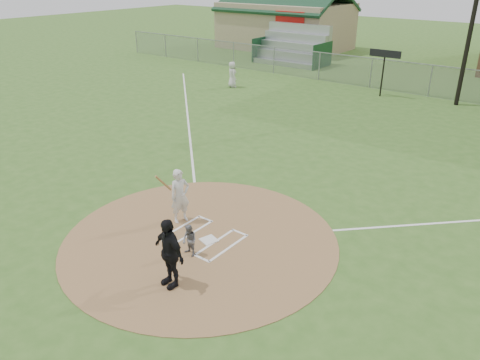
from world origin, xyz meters
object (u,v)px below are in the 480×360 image
Objects in this scene: ondeck_player at (232,75)px; umpire at (169,253)px; catcher at (190,241)px; batter_at_plate at (180,196)px; home_plate at (209,240)px.

umpire is at bearing 156.25° from ondeck_player.
umpire reaches higher than catcher.
umpire is 3.38m from batter_at_plate.
umpire is at bearing -50.54° from batter_at_plate.
ondeck_player is (-11.99, 17.13, 0.36)m from catcher.
home_plate is 0.26× the size of ondeck_player.
home_plate is at bearing 104.33° from catcher.
home_plate is at bearing 158.37° from ondeck_player.
umpire is at bearing -74.50° from home_plate.
umpire reaches higher than batter_at_plate.
batter_at_plate is (-2.15, 2.61, -0.06)m from umpire.
umpire is 22.29m from ondeck_player.
ondeck_player is (-11.91, 16.21, 0.84)m from home_plate.
batter_at_plate is at bearing 166.25° from home_plate.
home_plate is 1.81m from batter_at_plate.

